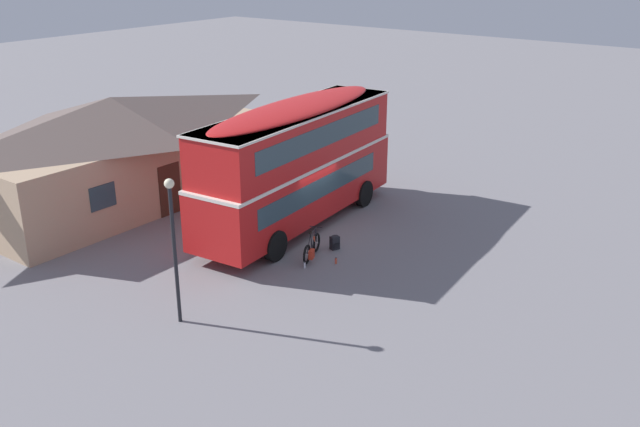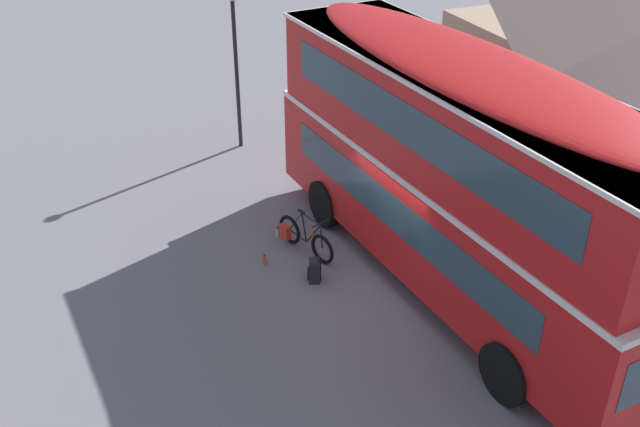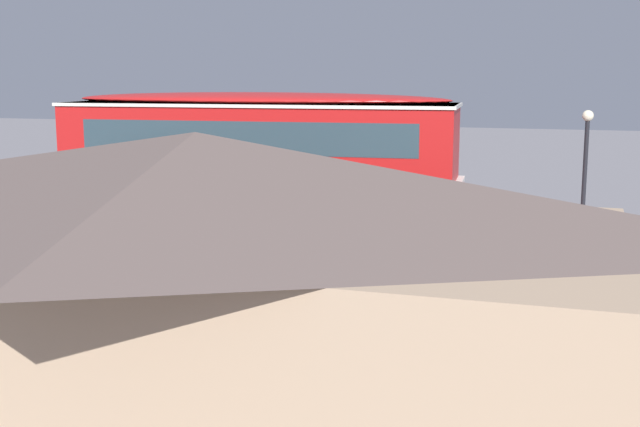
{
  "view_description": "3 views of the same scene",
  "coord_description": "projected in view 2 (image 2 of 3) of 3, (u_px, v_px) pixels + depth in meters",
  "views": [
    {
      "loc": [
        -19.53,
        -15.3,
        10.28
      ],
      "look_at": [
        -1.23,
        -1.63,
        1.47
      ],
      "focal_mm": 39.42,
      "sensor_mm": 36.0,
      "label": 1
    },
    {
      "loc": [
        10.74,
        -6.64,
        8.91
      ],
      "look_at": [
        -1.29,
        -1.53,
        1.21
      ],
      "focal_mm": 41.05,
      "sensor_mm": 36.0,
      "label": 2
    },
    {
      "loc": [
        -7.43,
        19.89,
        5.28
      ],
      "look_at": [
        -0.65,
        -1.35,
        1.4
      ],
      "focal_mm": 45.65,
      "sensor_mm": 36.0,
      "label": 3
    }
  ],
  "objects": [
    {
      "name": "backpack_on_ground",
      "position": [
        314.0,
        269.0,
        15.06
      ],
      "size": [
        0.38,
        0.35,
        0.54
      ],
      "color": "black",
      "rests_on": "ground"
    },
    {
      "name": "ground_plane",
      "position": [
        411.0,
        278.0,
        15.28
      ],
      "size": [
        120.0,
        120.0,
        0.0
      ],
      "primitive_type": "plane",
      "color": "slate"
    },
    {
      "name": "street_lamp",
      "position": [
        235.0,
        53.0,
        19.48
      ],
      "size": [
        0.28,
        0.28,
        4.37
      ],
      "color": "black",
      "rests_on": "ground"
    },
    {
      "name": "touring_bicycle",
      "position": [
        303.0,
        237.0,
        15.95
      ],
      "size": [
        1.68,
        0.81,
        1.01
      ],
      "color": "black",
      "rests_on": "ground"
    },
    {
      "name": "water_bottle_red_squeeze",
      "position": [
        265.0,
        260.0,
        15.67
      ],
      "size": [
        0.07,
        0.07,
        0.23
      ],
      "color": "#D84C33",
      "rests_on": "ground"
    },
    {
      "name": "water_bottle_clear_plastic",
      "position": [
        277.0,
        232.0,
        16.62
      ],
      "size": [
        0.07,
        0.07,
        0.24
      ],
      "color": "silver",
      "rests_on": "ground"
    },
    {
      "name": "double_decker_bus",
      "position": [
        459.0,
        167.0,
        13.86
      ],
      "size": [
        10.46,
        3.36,
        4.79
      ],
      "color": "black",
      "rests_on": "ground"
    }
  ]
}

